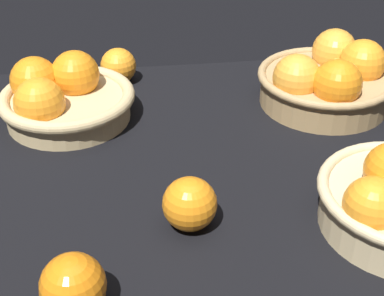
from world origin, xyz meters
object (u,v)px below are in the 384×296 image
Objects in this scene: loose_orange_side_gap at (190,204)px; basket_near_right at (61,97)px; loose_orange_back_gap at (118,66)px; loose_orange_front_gap at (73,286)px; basket_near_left at (328,80)px.

basket_near_right is at bearing -59.61° from loose_orange_side_gap.
loose_orange_side_gap is at bearing 100.63° from loose_orange_back_gap.
basket_near_right reaches higher than loose_orange_front_gap.
basket_near_right is 3.17× the size of loose_orange_front_gap.
basket_near_right is 0.96× the size of basket_near_left.
basket_near_right reaches higher than loose_orange_side_gap.
basket_near_right reaches higher than loose_orange_back_gap.
loose_orange_back_gap is (-9.80, -13.09, -0.74)cm from basket_near_right.
basket_near_left is 3.52× the size of loose_orange_back_gap.
loose_orange_back_gap is (-5.96, -56.15, -0.21)cm from loose_orange_front_gap.
loose_orange_front_gap is 18.78cm from loose_orange_side_gap.
loose_orange_back_gap is at bearing -96.05° from loose_orange_front_gap.
basket_near_left is at bearing 159.62° from loose_orange_back_gap.
loose_orange_front_gap reaches higher than loose_orange_side_gap.
loose_orange_back_gap is at bearing -126.84° from basket_near_right.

